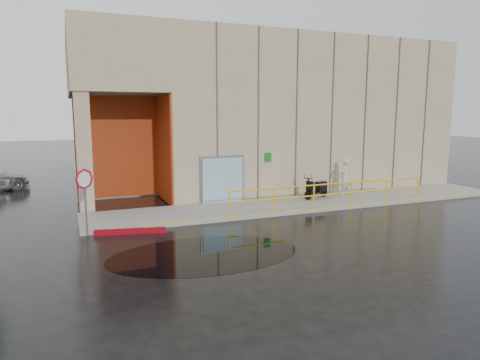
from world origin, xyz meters
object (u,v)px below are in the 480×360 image
at_px(scooter, 317,183).
at_px(stop_sign, 85,187).
at_px(red_curb, 130,231).
at_px(person, 345,177).

height_order(scooter, stop_sign, stop_sign).
bearing_deg(stop_sign, red_curb, -24.93).
height_order(person, scooter, person).
bearing_deg(scooter, person, -12.54).
xyz_separation_m(scooter, stop_sign, (-10.37, -2.07, 0.85)).
relative_size(stop_sign, red_curb, 0.97).
relative_size(person, scooter, 1.10).
distance_m(person, red_curb, 11.06).
xyz_separation_m(stop_sign, red_curb, (1.39, -0.29, -1.62)).
bearing_deg(person, red_curb, -17.46).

